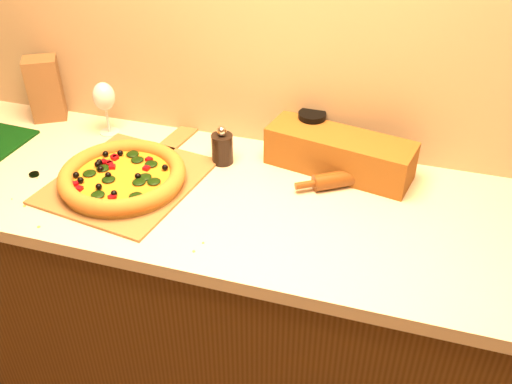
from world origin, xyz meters
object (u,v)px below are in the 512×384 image
object	(u,v)px
pizza	(123,176)
dark_jar	(311,133)
pizza_peel	(131,178)
pepper_grinder	(222,148)
wine_glass	(104,98)
rolling_pin	(353,177)

from	to	relation	value
pizza	dark_jar	distance (m)	0.60
pizza_peel	dark_jar	size ratio (longest dim) A/B	4.42
pizza_peel	pepper_grinder	bearing A→B (deg)	45.14
pizza_peel	wine_glass	distance (m)	0.34
pizza	pepper_grinder	world-z (taller)	pepper_grinder
pizza_peel	wine_glass	bearing A→B (deg)	138.78
rolling_pin	wine_glass	distance (m)	0.86
pizza_peel	wine_glass	size ratio (longest dim) A/B	3.39
pizza_peel	pizza	bearing A→B (deg)	-85.39
pizza	rolling_pin	distance (m)	0.68
pepper_grinder	wine_glass	bearing A→B (deg)	171.33
pizza	wine_glass	world-z (taller)	wine_glass
pizza	dark_jar	xyz separation A→B (m)	(0.48, 0.35, 0.04)
pizza_peel	pizza	size ratio (longest dim) A/B	1.67
pizza	rolling_pin	size ratio (longest dim) A/B	1.17
pepper_grinder	rolling_pin	size ratio (longest dim) A/B	0.40
wine_glass	rolling_pin	bearing A→B (deg)	-4.77
pepper_grinder	wine_glass	xyz separation A→B (m)	(-0.43, 0.07, 0.08)
pizza_peel	dark_jar	world-z (taller)	dark_jar
pizza_peel	dark_jar	bearing A→B (deg)	41.54
pepper_grinder	wine_glass	distance (m)	0.45
pizza_peel	pepper_grinder	xyz separation A→B (m)	(0.23, 0.17, 0.05)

